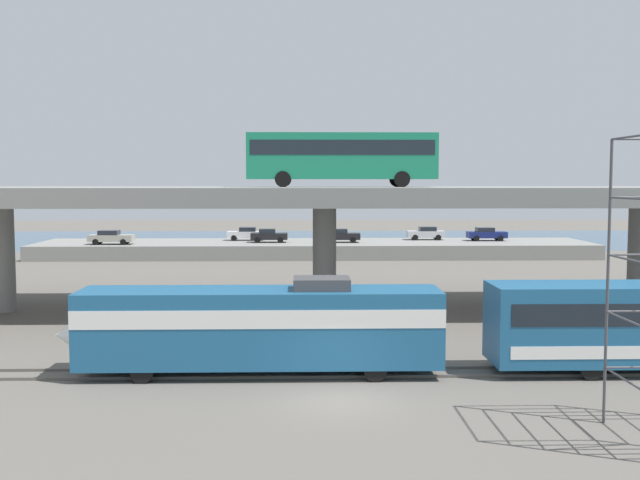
{
  "coord_description": "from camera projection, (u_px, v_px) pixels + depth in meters",
  "views": [
    {
      "loc": [
        -1.48,
        -27.81,
        8.32
      ],
      "look_at": [
        -0.15,
        25.45,
        4.09
      ],
      "focal_mm": 42.24,
      "sensor_mm": 36.0,
      "label": 1
    }
  ],
  "objects": [
    {
      "name": "parked_car_0",
      "position": [
        111.0,
        237.0,
        79.77
      ],
      "size": [
        4.66,
        2.0,
        1.5
      ],
      "color": "#9E998C",
      "rests_on": "pier_parking_lot"
    },
    {
      "name": "transit_bus_on_overpass",
      "position": [
        341.0,
        155.0,
        47.92
      ],
      "size": [
        12.0,
        2.68,
        3.4
      ],
      "rotation": [
        0.0,
        0.0,
        3.14
      ],
      "color": "#197A56",
      "rests_on": "highway_overpass"
    },
    {
      "name": "parked_car_4",
      "position": [
        269.0,
        235.0,
        82.35
      ],
      "size": [
        4.01,
        1.87,
        1.5
      ],
      "color": "black",
      "rests_on": "pier_parking_lot"
    },
    {
      "name": "parked_car_2",
      "position": [
        246.0,
        234.0,
        85.14
      ],
      "size": [
        4.18,
        1.84,
        1.5
      ],
      "rotation": [
        0.0,
        0.0,
        3.14
      ],
      "color": "silver",
      "rests_on": "pier_parking_lot"
    },
    {
      "name": "rail_strip_far",
      "position": [
        335.0,
        368.0,
        33.13
      ],
      "size": [
        110.0,
        0.12,
        0.12
      ],
      "primitive_type": "cube",
      "color": "#59544C",
      "rests_on": "ground_plane"
    },
    {
      "name": "pier_parking_lot",
      "position": [
        315.0,
        249.0,
        83.16
      ],
      "size": [
        60.54,
        11.01,
        1.55
      ],
      "primitive_type": "cube",
      "color": "gray",
      "rests_on": "ground_plane"
    },
    {
      "name": "train_locomotive",
      "position": [
        242.0,
        324.0,
        32.13
      ],
      "size": [
        16.42,
        3.04,
        4.18
      ],
      "rotation": [
        0.0,
        0.0,
        3.14
      ],
      "color": "#1E5984",
      "rests_on": "ground_plane"
    },
    {
      "name": "parked_car_3",
      "position": [
        340.0,
        235.0,
        82.29
      ],
      "size": [
        4.24,
        1.88,
        1.5
      ],
      "color": "black",
      "rests_on": "pier_parking_lot"
    },
    {
      "name": "parked_car_1",
      "position": [
        426.0,
        233.0,
        85.93
      ],
      "size": [
        4.23,
        1.83,
        1.5
      ],
      "rotation": [
        0.0,
        0.0,
        3.14
      ],
      "color": "#B7B7BC",
      "rests_on": "pier_parking_lot"
    },
    {
      "name": "parked_car_5",
      "position": [
        486.0,
        234.0,
        84.61
      ],
      "size": [
        4.36,
        1.87,
        1.5
      ],
      "color": "navy",
      "rests_on": "pier_parking_lot"
    },
    {
      "name": "ground_plane",
      "position": [
        341.0,
        401.0,
        28.41
      ],
      "size": [
        260.0,
        260.0,
        0.0
      ],
      "primitive_type": "plane",
      "color": "#605B54"
    },
    {
      "name": "rail_strip_near",
      "position": [
        337.0,
        377.0,
        31.66
      ],
      "size": [
        110.0,
        0.12,
        0.12
      ],
      "primitive_type": "cube",
      "color": "#59544C",
      "rests_on": "ground_plane"
    },
    {
      "name": "harbor_water",
      "position": [
        312.0,
        239.0,
        106.14
      ],
      "size": [
        140.0,
        36.0,
        0.01
      ],
      "primitive_type": "cube",
      "color": "#385B7A",
      "rests_on": "ground_plane"
    },
    {
      "name": "highway_overpass",
      "position": [
        324.0,
        199.0,
        47.78
      ],
      "size": [
        96.0,
        12.05,
        7.9
      ],
      "color": "gray",
      "rests_on": "ground_plane"
    }
  ]
}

